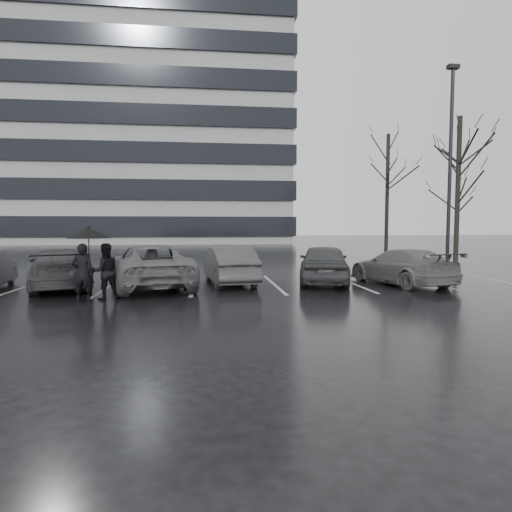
{
  "coord_description": "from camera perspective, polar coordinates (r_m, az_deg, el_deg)",
  "views": [
    {
      "loc": [
        -1.72,
        -12.24,
        2.03
      ],
      "look_at": [
        -0.2,
        1.0,
        1.1
      ],
      "focal_mm": 30.0,
      "sensor_mm": 36.0,
      "label": 1
    }
  ],
  "objects": [
    {
      "name": "ground",
      "position": [
        12.53,
        1.44,
        -5.34
      ],
      "size": [
        160.0,
        160.0,
        0.0
      ],
      "primitive_type": "plane",
      "color": "black",
      "rests_on": "ground"
    },
    {
      "name": "office_building",
      "position": [
        64.74,
        -25.54,
        14.57
      ],
      "size": [
        61.0,
        26.0,
        29.0
      ],
      "color": "#9C9C9F",
      "rests_on": "ground"
    },
    {
      "name": "car_main",
      "position": [
        15.35,
        8.99,
        -1.0
      ],
      "size": [
        2.58,
        4.42,
        1.41
      ],
      "primitive_type": "imported",
      "rotation": [
        0.0,
        0.0,
        2.91
      ],
      "color": "black",
      "rests_on": "ground"
    },
    {
      "name": "car_west_a",
      "position": [
        15.11,
        -3.55,
        -1.25
      ],
      "size": [
        1.88,
        4.1,
        1.3
      ],
      "primitive_type": "imported",
      "rotation": [
        0.0,
        0.0,
        3.27
      ],
      "color": "#28282A",
      "rests_on": "ground"
    },
    {
      "name": "car_west_b",
      "position": [
        14.62,
        -13.89,
        -1.3
      ],
      "size": [
        3.51,
        5.54,
        1.42
      ],
      "primitive_type": "imported",
      "rotation": [
        0.0,
        0.0,
        3.38
      ],
      "color": "#474749",
      "rests_on": "ground"
    },
    {
      "name": "car_west_c",
      "position": [
        15.29,
        -24.61,
        -1.53
      ],
      "size": [
        3.13,
        4.85,
        1.31
      ],
      "primitive_type": "imported",
      "rotation": [
        0.0,
        0.0,
        3.46
      ],
      "color": "black",
      "rests_on": "ground"
    },
    {
      "name": "car_east",
      "position": [
        15.7,
        18.76,
        -1.36
      ],
      "size": [
        2.77,
        4.6,
        1.25
      ],
      "primitive_type": "imported",
      "rotation": [
        0.0,
        0.0,
        3.39
      ],
      "color": "#474749",
      "rests_on": "ground"
    },
    {
      "name": "pedestrian_left",
      "position": [
        12.37,
        -22.1,
        -2.07
      ],
      "size": [
        0.6,
        0.42,
        1.57
      ],
      "primitive_type": "imported",
      "rotation": [
        0.0,
        0.0,
        3.21
      ],
      "color": "black",
      "rests_on": "ground"
    },
    {
      "name": "pedestrian_right",
      "position": [
        12.54,
        -19.47,
        -1.96
      ],
      "size": [
        0.93,
        0.84,
        1.56
      ],
      "primitive_type": "imported",
      "rotation": [
        0.0,
        0.0,
        3.55
      ],
      "color": "black",
      "rests_on": "ground"
    },
    {
      "name": "umbrella",
      "position": [
        12.56,
        -21.44,
        2.92
      ],
      "size": [
        1.2,
        1.2,
        2.04
      ],
      "color": "black",
      "rests_on": "ground"
    },
    {
      "name": "lamp_post",
      "position": [
        21.63,
        24.42,
        9.47
      ],
      "size": [
        0.51,
        0.51,
        9.23
      ],
      "rotation": [
        0.0,
        0.0,
        0.22
      ],
      "color": "#9C9C9F",
      "rests_on": "ground"
    },
    {
      "name": "stall_stripes",
      "position": [
        14.91,
        -2.95,
        -3.83
      ],
      "size": [
        19.72,
        5.0,
        0.0
      ],
      "color": "#AAAAAC",
      "rests_on": "ground"
    },
    {
      "name": "tree_east",
      "position": [
        26.21,
        25.31,
        7.93
      ],
      "size": [
        0.26,
        0.26,
        8.0
      ],
      "primitive_type": "cylinder",
      "color": "black",
      "rests_on": "ground"
    },
    {
      "name": "tree_ne",
      "position": [
        30.88,
        25.31,
        6.34
      ],
      "size": [
        0.26,
        0.26,
        7.0
      ],
      "primitive_type": "cylinder",
      "color": "black",
      "rests_on": "ground"
    },
    {
      "name": "tree_north",
      "position": [
        31.96,
        17.09,
        7.8
      ],
      "size": [
        0.26,
        0.26,
        8.5
      ],
      "primitive_type": "cylinder",
      "color": "black",
      "rests_on": "ground"
    }
  ]
}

